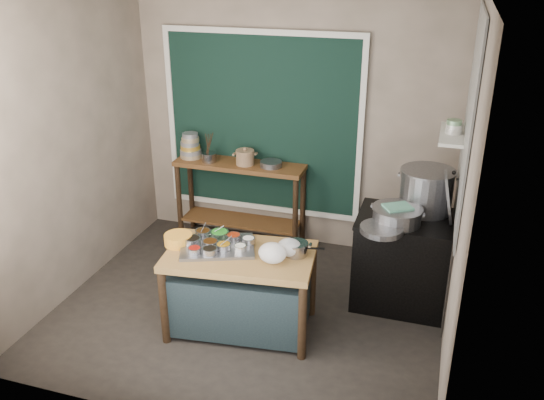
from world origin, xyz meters
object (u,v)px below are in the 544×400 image
(utensil_cup, at_px, (209,157))
(prep_table, at_px, (241,291))
(back_counter, at_px, (241,203))
(stock_pot, at_px, (426,190))
(saucepan, at_px, (296,249))
(ceramic_crock, at_px, (245,158))
(condiment_tray, at_px, (217,247))
(stove_block, at_px, (405,262))
(steamer, at_px, (397,215))
(yellow_basin, at_px, (178,239))

(utensil_cup, bearing_deg, prep_table, -59.03)
(back_counter, distance_m, stock_pot, 2.17)
(back_counter, xyz_separation_m, saucepan, (1.04, -1.47, 0.33))
(prep_table, bearing_deg, back_counter, 103.66)
(back_counter, distance_m, ceramic_crock, 0.55)
(condiment_tray, xyz_separation_m, stock_pot, (1.65, 1.03, 0.32))
(prep_table, bearing_deg, stock_pot, 29.88)
(stove_block, height_order, steamer, steamer)
(yellow_basin, xyz_separation_m, stock_pot, (2.00, 1.06, 0.28))
(prep_table, distance_m, yellow_basin, 0.70)
(back_counter, bearing_deg, yellow_basin, -89.33)
(condiment_tray, bearing_deg, prep_table, -6.65)
(ceramic_crock, bearing_deg, steamer, -26.12)
(stove_block, relative_size, utensil_cup, 5.38)
(back_counter, xyz_separation_m, steamer, (1.80, -0.87, 0.48))
(ceramic_crock, xyz_separation_m, stock_pot, (1.94, -0.49, 0.06))
(yellow_basin, relative_size, steamer, 0.54)
(stock_pot, bearing_deg, steamer, -122.01)
(utensil_cup, height_order, stock_pot, stock_pot)
(prep_table, height_order, stock_pot, stock_pot)
(utensil_cup, distance_m, stock_pot, 2.40)
(condiment_tray, distance_m, saucepan, 0.68)
(yellow_basin, bearing_deg, utensil_cup, 102.97)
(prep_table, xyz_separation_m, utensil_cup, (-0.92, 1.53, 0.63))
(ceramic_crock, bearing_deg, yellow_basin, -92.08)
(back_counter, xyz_separation_m, ceramic_crock, (0.08, -0.03, 0.55))
(stock_pot, bearing_deg, saucepan, -135.87)
(stock_pot, bearing_deg, back_counter, 165.44)
(yellow_basin, distance_m, ceramic_crock, 1.58)
(stove_block, distance_m, saucepan, 1.19)
(stove_block, distance_m, stock_pot, 0.70)
(yellow_basin, bearing_deg, steamer, 21.93)
(back_counter, height_order, condiment_tray, back_counter)
(saucepan, distance_m, stock_pot, 1.38)
(utensil_cup, bearing_deg, ceramic_crock, 3.46)
(ceramic_crock, bearing_deg, stock_pot, -14.31)
(stock_pot, bearing_deg, stove_block, -118.83)
(condiment_tray, height_order, stock_pot, stock_pot)
(back_counter, xyz_separation_m, yellow_basin, (0.02, -1.59, 0.32))
(condiment_tray, distance_m, yellow_basin, 0.35)
(condiment_tray, bearing_deg, utensil_cup, 115.09)
(prep_table, distance_m, stove_block, 1.57)
(back_counter, relative_size, yellow_basin, 5.94)
(back_counter, relative_size, condiment_tray, 2.33)
(yellow_basin, distance_m, utensil_cup, 1.59)
(prep_table, height_order, yellow_basin, yellow_basin)
(utensil_cup, bearing_deg, yellow_basin, -77.03)
(condiment_tray, relative_size, stock_pot, 1.22)
(stock_pot, bearing_deg, yellow_basin, -151.92)
(back_counter, distance_m, yellow_basin, 1.62)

